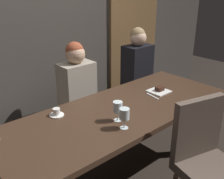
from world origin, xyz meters
TOP-DOWN VIEW (x-y plane):
  - ground at (0.00, 0.00)m, footprint 9.00×9.00m
  - back_wall_tiled at (0.00, 1.22)m, footprint 6.00×0.12m
  - arched_door at (1.35, 1.15)m, footprint 0.90×0.05m
  - dining_table at (0.00, 0.00)m, footprint 2.20×0.84m
  - banquette_bench at (0.00, 0.70)m, footprint 2.50×0.44m
  - chair_near_side at (0.20, -0.72)m, footprint 0.54×0.54m
  - diner_bearded at (0.05, 0.72)m, footprint 0.36×0.24m
  - diner_far_end at (0.97, 0.71)m, footprint 0.36×0.24m
  - wine_glass_near_right at (-0.15, -0.13)m, footprint 0.08×0.08m
  - wine_glass_far_left at (-0.19, -0.25)m, footprint 0.08×0.08m
  - espresso_cup at (-0.47, 0.27)m, footprint 0.12×0.12m
  - dessert_plate at (0.57, 0.03)m, footprint 0.19×0.19m
  - fork_on_table at (0.42, -0.01)m, footprint 0.04×0.17m

SIDE VIEW (x-z plane):
  - ground at x=0.00m, z-range 0.00..0.00m
  - banquette_bench at x=0.00m, z-range 0.00..0.45m
  - chair_near_side at x=0.20m, z-range 0.07..1.05m
  - dining_table at x=0.00m, z-range 0.28..1.02m
  - fork_on_table at x=0.42m, z-range 0.74..0.75m
  - dessert_plate at x=0.57m, z-range 0.73..0.78m
  - espresso_cup at x=-0.47m, z-range 0.73..0.80m
  - diner_bearded at x=0.05m, z-range 0.43..1.18m
  - diner_far_end at x=0.97m, z-range 0.43..1.23m
  - wine_glass_near_right at x=-0.15m, z-range 0.77..0.93m
  - wine_glass_far_left at x=-0.19m, z-range 0.77..0.94m
  - arched_door at x=1.35m, z-range 0.09..2.64m
  - back_wall_tiled at x=0.00m, z-range 0.00..3.00m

